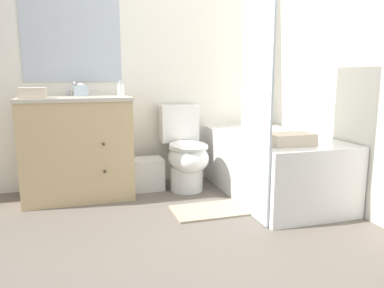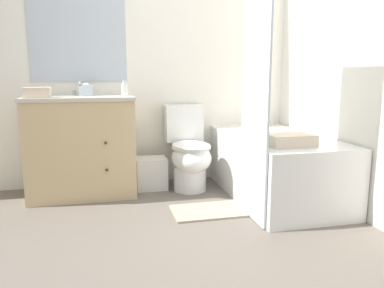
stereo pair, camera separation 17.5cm
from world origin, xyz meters
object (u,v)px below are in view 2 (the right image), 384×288
at_px(wastebasket, 151,173).
at_px(hand_towel_folded, 37,93).
at_px(bathtub, 275,166).
at_px(soap_dispenser, 125,89).
at_px(bath_mat, 211,211).
at_px(tissue_box, 86,90).
at_px(toilet, 189,152).
at_px(bath_towel_folded, 290,140).
at_px(sink_faucet, 80,91).
at_px(vanity_cabinet, 82,145).

xyz_separation_m(wastebasket, hand_towel_folded, (-0.92, -0.17, 0.76)).
xyz_separation_m(bathtub, hand_towel_folded, (-1.93, 0.30, 0.64)).
relative_size(soap_dispenser, hand_towel_folded, 0.65).
bearing_deg(hand_towel_folded, bath_mat, -22.98).
bearing_deg(tissue_box, bathtub, -19.06).
relative_size(toilet, soap_dispenser, 5.84).
bearing_deg(bath_towel_folded, sink_faucet, 144.36).
bearing_deg(vanity_cabinet, sink_faucet, 90.00).
bearing_deg(bath_mat, wastebasket, 117.19).
distance_m(vanity_cabinet, bath_mat, 1.27).
height_order(wastebasket, bath_towel_folded, bath_towel_folded).
relative_size(hand_towel_folded, bath_mat, 0.34).
bearing_deg(toilet, bath_towel_folded, -55.66).
relative_size(sink_faucet, bath_towel_folded, 0.43).
relative_size(wastebasket, soap_dispenser, 2.21).
distance_m(soap_dispenser, hand_towel_folded, 0.70).
height_order(tissue_box, hand_towel_folded, tissue_box).
relative_size(vanity_cabinet, bath_mat, 1.53).
bearing_deg(bath_towel_folded, bathtub, 75.90).
bearing_deg(toilet, tissue_box, 168.98).
bearing_deg(vanity_cabinet, wastebasket, 2.34).
relative_size(sink_faucet, wastebasket, 0.49).
bearing_deg(bathtub, tissue_box, 160.94).
bearing_deg(tissue_box, sink_faucet, 123.14).
relative_size(vanity_cabinet, soap_dispenser, 6.94).
relative_size(bathtub, bath_towel_folded, 4.33).
bearing_deg(sink_faucet, bath_towel_folded, -35.64).
relative_size(vanity_cabinet, hand_towel_folded, 4.51).
distance_m(bathtub, hand_towel_folded, 2.06).
bearing_deg(toilet, bathtub, -28.48).
height_order(bathtub, tissue_box, tissue_box).
relative_size(wastebasket, bath_towel_folded, 0.88).
relative_size(sink_faucet, bathtub, 0.10).
xyz_separation_m(tissue_box, hand_towel_folded, (-0.36, -0.24, -0.00)).
bearing_deg(soap_dispenser, bath_towel_folded, -37.51).
bearing_deg(soap_dispenser, bath_mat, -47.77).
bearing_deg(vanity_cabinet, tissue_box, 61.85).
bearing_deg(tissue_box, hand_towel_folded, -146.36).
bearing_deg(sink_faucet, toilet, -15.02).
xyz_separation_m(bath_towel_folded, bath_mat, (-0.53, 0.21, -0.57)).
bearing_deg(hand_towel_folded, vanity_cabinet, 25.02).
bearing_deg(wastebasket, toilet, -16.68).
height_order(bathtub, wastebasket, bathtub).
bearing_deg(bath_towel_folded, tissue_box, 145.47).
xyz_separation_m(wastebasket, tissue_box, (-0.55, 0.07, 0.77)).
distance_m(vanity_cabinet, hand_towel_folded, 0.58).
height_order(wastebasket, hand_towel_folded, hand_towel_folded).
bearing_deg(toilet, soap_dispenser, 176.16).
height_order(sink_faucet, soap_dispenser, soap_dispenser).
height_order(vanity_cabinet, soap_dispenser, soap_dispenser).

